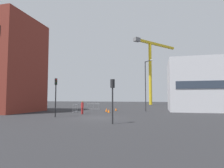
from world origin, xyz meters
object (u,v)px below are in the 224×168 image
traffic_cone_on_verge (109,111)px  traffic_light_near (112,94)px  streetlamp_tall (146,82)px  pedestrian_walking (82,106)px  traffic_cone_by_barrier (106,110)px  construction_crane (151,61)px  traffic_cone_striped (116,109)px  traffic_light_crosswalk (56,91)px

traffic_cone_on_verge → traffic_light_near: bearing=-73.9°
streetlamp_tall → traffic_light_near: (-1.87, -14.60, -2.14)m
pedestrian_walking → traffic_cone_by_barrier: pedestrian_walking is taller
construction_crane → traffic_light_near: construction_crane is taller
construction_crane → traffic_cone_striped: bearing=-99.6°
traffic_cone_on_verge → streetlamp_tall: bearing=35.6°
traffic_light_near → traffic_cone_striped: bearing=101.4°
traffic_light_near → traffic_cone_on_verge: bearing=106.1°
traffic_cone_by_barrier → pedestrian_walking: bearing=-110.9°
traffic_light_crosswalk → traffic_cone_by_barrier: (3.26, 9.19, -2.59)m
streetlamp_tall → traffic_light_near: size_ratio=2.15×
pedestrian_walking → traffic_light_near: bearing=-53.6°
traffic_cone_on_verge → pedestrian_walking: bearing=-132.5°
streetlamp_tall → traffic_cone_on_verge: size_ratio=15.61×
traffic_cone_on_verge → traffic_cone_striped: bearing=88.6°
construction_crane → traffic_cone_on_verge: bearing=-98.5°
pedestrian_walking → traffic_cone_striped: pedestrian_walking is taller
streetlamp_tall → traffic_light_crosswalk: size_ratio=1.83×
construction_crane → traffic_cone_on_verge: 35.32m
construction_crane → traffic_light_near: (-1.70, -43.50, -10.74)m
traffic_light_near → pedestrian_walking: traffic_light_near is taller
streetlamp_tall → traffic_cone_by_barrier: streetlamp_tall is taller
traffic_light_near → pedestrian_walking: 10.06m
traffic_light_crosswalk → traffic_cone_on_verge: bearing=60.4°
pedestrian_walking → traffic_cone_by_barrier: bearing=69.1°
streetlamp_tall → traffic_light_crosswalk: (-9.15, -10.84, -1.76)m
construction_crane → traffic_cone_on_verge: construction_crane is taller
construction_crane → traffic_light_near: size_ratio=5.35×
streetlamp_tall → pedestrian_walking: streetlamp_tall is taller
streetlamp_tall → traffic_light_near: streetlamp_tall is taller
traffic_light_crosswalk → traffic_cone_on_verge: traffic_light_crosswalk is taller
traffic_light_near → pedestrian_walking: size_ratio=2.12×
traffic_light_near → construction_crane: bearing=87.8°
traffic_cone_striped → traffic_cone_by_barrier: size_ratio=0.91×
traffic_light_near → traffic_light_crosswalk: traffic_light_crosswalk is taller
construction_crane → traffic_cone_striped: (-4.77, -28.25, -12.98)m
traffic_cone_by_barrier → construction_crane: bearing=79.4°
traffic_light_near → traffic_light_crosswalk: bearing=152.7°
pedestrian_walking → traffic_cone_striped: 7.81m
pedestrian_walking → traffic_cone_on_verge: (2.74, 2.99, -0.76)m
construction_crane → traffic_cone_by_barrier: 33.67m
traffic_light_crosswalk → traffic_cone_by_barrier: 10.09m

